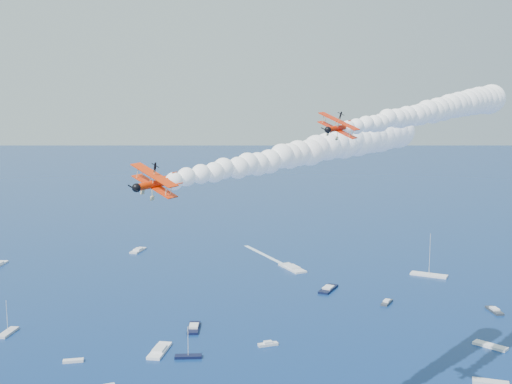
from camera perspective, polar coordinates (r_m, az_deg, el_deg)
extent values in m
cube|color=silver|center=(251.46, 3.34, -6.95)|extent=(8.98, 16.13, 0.70)
cube|color=white|center=(172.85, -8.81, -14.13)|extent=(6.88, 11.86, 0.70)
cube|color=#313741|center=(213.56, 11.86, -9.85)|extent=(5.89, 6.75, 0.70)
cube|color=silver|center=(175.02, 1.10, -13.74)|extent=(5.68, 2.69, 0.70)
cube|color=black|center=(168.30, -6.21, -14.71)|extent=(7.20, 2.93, 0.70)
cube|color=white|center=(185.30, 20.62, -13.01)|extent=(7.78, 8.88, 0.70)
cube|color=silver|center=(250.32, 15.51, -7.31)|extent=(13.68, 11.63, 0.70)
cube|color=silver|center=(171.33, -16.36, -14.57)|extent=(5.17, 1.85, 0.70)
cube|color=silver|center=(196.63, -21.72, -11.84)|extent=(4.78, 8.66, 0.70)
cube|color=black|center=(187.71, -5.70, -12.25)|extent=(4.58, 10.31, 0.70)
cube|color=silver|center=(163.06, 20.65, -15.97)|extent=(8.50, 6.03, 0.70)
cube|color=#2B3139|center=(215.15, 20.95, -10.08)|extent=(3.04, 8.21, 0.70)
cube|color=black|center=(225.12, 6.61, -8.79)|extent=(9.61, 11.63, 0.70)
cube|color=silver|center=(285.62, -10.72, -5.26)|extent=(7.43, 11.65, 0.70)
cube|color=white|center=(274.58, 0.69, -5.73)|extent=(12.43, 37.07, 0.04)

